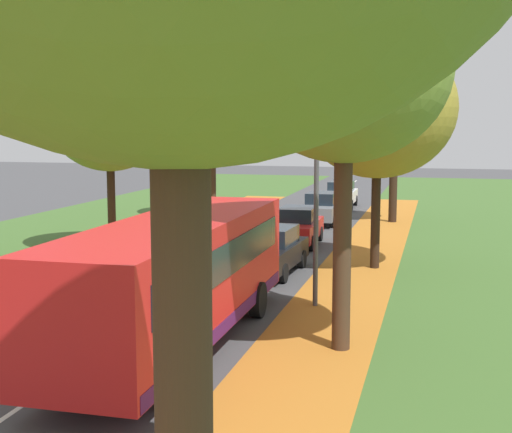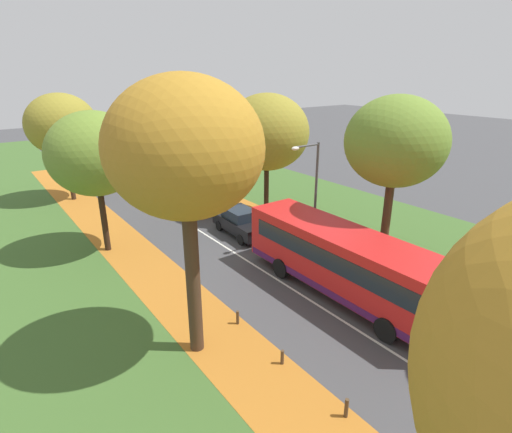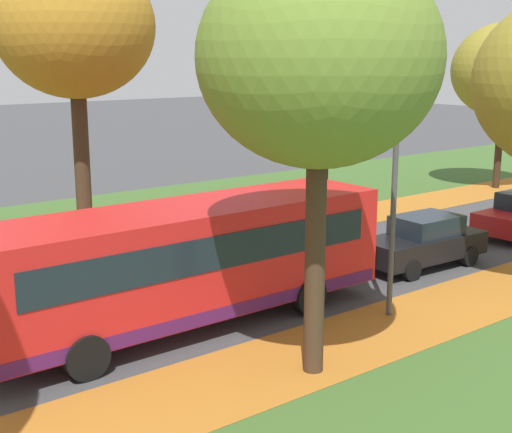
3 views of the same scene
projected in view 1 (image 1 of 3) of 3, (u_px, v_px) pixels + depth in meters
grass_verge_left at (18, 252)px, 28.94m from camera, size 12.00×90.00×0.01m
leaf_litter_left at (38, 292)px, 22.04m from camera, size 2.80×60.00×0.00m
grass_verge_right at (493, 276)px, 24.38m from camera, size 12.00×90.00×0.01m
leaf_litter_right at (334, 311)px, 19.76m from camera, size 2.80×60.00×0.00m
road_centre_line at (235, 263)px, 26.66m from camera, size 0.12×80.00×0.01m
tree_left_mid at (109, 117)px, 28.37m from camera, size 4.87×4.87×7.65m
tree_left_far at (212, 113)px, 38.70m from camera, size 5.03×5.03×8.00m
tree_right_near at (345, 68)px, 15.64m from camera, size 4.72×4.72×8.54m
tree_right_mid at (378, 108)px, 24.95m from camera, size 5.49×5.49×8.18m
tree_right_far at (395, 103)px, 36.86m from camera, size 4.12×4.12×8.16m
bollard_sixth at (11, 309)px, 18.82m from camera, size 0.12×0.12×0.59m
streetlamp_right at (305, 175)px, 19.95m from camera, size 1.89×0.28×6.00m
bus at (178, 275)px, 16.49m from camera, size 2.69×10.41×2.98m
car_black_lead at (271, 250)px, 24.67m from camera, size 1.94×4.28×1.62m
car_red_following at (298, 226)px, 30.47m from camera, size 1.87×4.24×1.62m
car_grey_third_in_line at (321, 208)px, 37.04m from camera, size 1.80×4.21×1.62m
car_white_fourth_in_line at (341, 194)px, 44.17m from camera, size 1.82×4.22×1.62m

